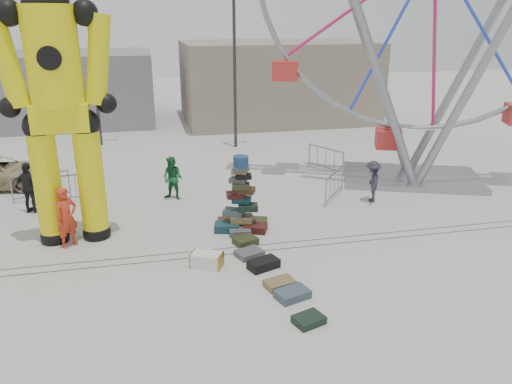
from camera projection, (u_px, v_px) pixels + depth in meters
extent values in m
plane|color=#9E9E99|center=(213.00, 266.00, 13.88)|extent=(90.00, 90.00, 0.00)
cube|color=#47443F|center=(210.00, 256.00, 14.43)|extent=(40.00, 0.04, 0.01)
cube|color=#47443F|center=(208.00, 250.00, 14.80)|extent=(40.00, 0.04, 0.01)
cube|color=gray|center=(276.00, 81.00, 32.88)|extent=(12.00, 8.00, 5.00)
cube|color=gray|center=(73.00, 87.00, 32.17)|extent=(10.00, 8.00, 4.40)
cylinder|color=#2D2D30|center=(235.00, 70.00, 25.12)|extent=(0.16, 0.16, 8.00)
cylinder|color=#2D2D30|center=(93.00, 69.00, 25.53)|extent=(0.16, 0.16, 8.00)
cube|color=#163B43|center=(227.00, 227.00, 16.09)|extent=(0.90, 0.71, 0.26)
cube|color=#431512|center=(255.00, 228.00, 16.04)|extent=(0.90, 0.78, 0.24)
cube|color=#3F2914|center=(229.00, 222.00, 16.57)|extent=(0.73, 0.53, 0.22)
cube|color=#2F361B|center=(256.00, 222.00, 16.51)|extent=(0.85, 0.72, 0.24)
cube|color=#4F5055|center=(240.00, 232.00, 15.79)|extent=(0.73, 0.54, 0.20)
cube|color=black|center=(243.00, 220.00, 16.73)|extent=(0.78, 0.66, 0.22)
cube|color=olive|center=(241.00, 219.00, 16.13)|extent=(0.78, 0.60, 0.22)
cube|color=#3F4F5A|center=(234.00, 212.00, 16.10)|extent=(0.77, 0.68, 0.20)
cube|color=black|center=(248.00, 207.00, 15.96)|extent=(0.68, 0.51, 0.20)
cube|color=#163B43|center=(242.00, 200.00, 16.07)|extent=(0.70, 0.57, 0.18)
cube|color=#431512|center=(236.00, 195.00, 15.97)|extent=(0.59, 0.42, 0.18)
cube|color=#3F2914|center=(246.00, 190.00, 15.84)|extent=(0.66, 0.58, 0.18)
cube|color=#2F361B|center=(241.00, 186.00, 15.70)|extent=(0.62, 0.47, 0.16)
cube|color=#4F5055|center=(238.00, 180.00, 15.77)|extent=(0.63, 0.56, 0.16)
cube|color=black|center=(243.00, 176.00, 15.64)|extent=(0.54, 0.41, 0.14)
cube|color=olive|center=(239.00, 171.00, 15.65)|extent=(0.56, 0.47, 0.14)
cube|color=#3F4F5A|center=(242.00, 168.00, 15.52)|extent=(0.49, 0.35, 0.12)
cylinder|color=navy|center=(241.00, 161.00, 15.48)|extent=(0.48, 0.48, 0.32)
sphere|color=black|center=(55.00, 236.00, 15.34)|extent=(0.86, 0.86, 0.86)
cylinder|color=yellow|center=(48.00, 186.00, 14.80)|extent=(0.79, 0.79, 3.60)
sphere|color=black|center=(39.00, 126.00, 14.19)|extent=(0.90, 0.90, 0.90)
sphere|color=black|center=(97.00, 232.00, 15.63)|extent=(0.86, 0.86, 0.86)
cylinder|color=yellow|center=(91.00, 183.00, 15.08)|extent=(0.79, 0.79, 3.60)
sphere|color=black|center=(84.00, 124.00, 14.48)|extent=(0.90, 0.90, 0.90)
cube|color=yellow|center=(61.00, 117.00, 14.26)|extent=(1.60, 0.95, 0.79)
cylinder|color=yellow|center=(53.00, 56.00, 13.70)|extent=(1.46, 1.46, 2.70)
sphere|color=black|center=(46.00, 4.00, 13.25)|extent=(1.24, 1.24, 1.24)
sphere|color=black|center=(8.00, 13.00, 13.10)|extent=(0.72, 0.72, 0.72)
cylinder|color=yellow|center=(7.00, 61.00, 13.46)|extent=(0.94, 0.61, 2.54)
sphere|color=black|center=(10.00, 107.00, 13.85)|extent=(0.59, 0.59, 0.59)
sphere|color=black|center=(85.00, 13.00, 13.54)|extent=(0.72, 0.72, 0.72)
cylinder|color=yellow|center=(98.00, 60.00, 14.01)|extent=(0.94, 0.61, 2.54)
sphere|color=black|center=(107.00, 103.00, 14.45)|extent=(0.59, 0.59, 0.59)
cube|color=gray|center=(411.00, 177.00, 21.09)|extent=(6.38, 5.09, 0.22)
cylinder|color=gray|center=(379.00, 75.00, 18.95)|extent=(3.73, 1.69, 9.01)
cylinder|color=gray|center=(477.00, 76.00, 18.46)|extent=(3.73, 1.69, 9.01)
cylinder|color=gray|center=(375.00, 70.00, 20.81)|extent=(3.73, 1.69, 9.01)
cylinder|color=gray|center=(464.00, 71.00, 20.33)|extent=(3.73, 1.69, 9.01)
cube|color=red|center=(415.00, 142.00, 20.57)|extent=(1.29, 1.29, 0.78)
cube|color=silver|center=(207.00, 260.00, 13.78)|extent=(0.99, 0.82, 0.40)
cube|color=#2F361B|center=(245.00, 241.00, 15.16)|extent=(0.81, 0.75, 0.22)
cube|color=#4F5055|center=(249.00, 253.00, 14.41)|extent=(0.90, 0.79, 0.17)
cube|color=black|center=(264.00, 264.00, 13.70)|extent=(0.96, 0.75, 0.25)
cube|color=olive|center=(280.00, 283.00, 12.78)|extent=(0.86, 0.69, 0.18)
cube|color=#3F4F5A|center=(293.00, 294.00, 12.27)|extent=(0.94, 0.77, 0.21)
cube|color=black|center=(309.00, 320.00, 11.26)|extent=(0.80, 0.70, 0.18)
imported|color=red|center=(67.00, 217.00, 14.78)|extent=(0.80, 0.77, 1.85)
imported|color=#175D2C|center=(173.00, 178.00, 18.66)|extent=(1.01, 0.96, 1.64)
imported|color=black|center=(29.00, 188.00, 17.36)|extent=(1.15, 0.83, 1.82)
imported|color=#252431|center=(373.00, 182.00, 18.43)|extent=(0.89, 1.15, 1.56)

